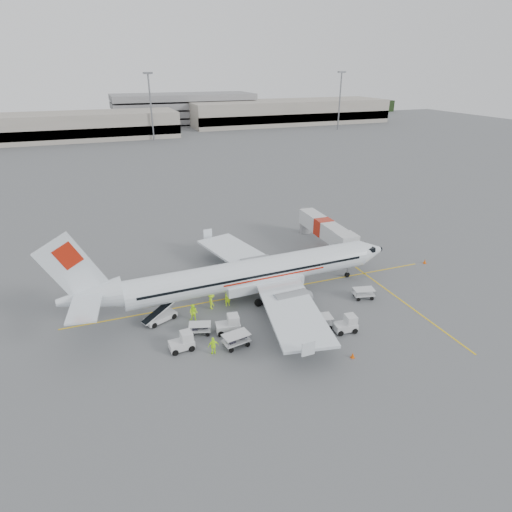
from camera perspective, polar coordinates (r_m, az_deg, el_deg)
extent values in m
plane|color=#56595B|center=(50.15, 0.81, -4.84)|extent=(360.00, 360.00, 0.00)
cube|color=yellow|center=(50.15, 0.81, -4.84)|extent=(44.00, 0.20, 0.01)
cube|color=yellow|center=(50.75, 19.24, -5.95)|extent=(0.20, 20.00, 0.01)
cone|color=#E35005|center=(61.46, 21.59, -0.64)|extent=(0.38, 0.38, 0.62)
cone|color=#E35005|center=(60.20, -4.06, 0.53)|extent=(0.33, 0.33, 0.53)
cone|color=#E35005|center=(40.63, 12.77, -12.75)|extent=(0.35, 0.35, 0.57)
imported|color=#ABE114|center=(47.13, -3.80, -5.62)|extent=(0.74, 0.53, 1.88)
imported|color=#ABE114|center=(44.87, -8.33, -7.49)|extent=(1.17, 1.11, 1.90)
imported|color=#ABE114|center=(46.73, -5.95, -6.03)|extent=(0.75, 1.22, 1.82)
imported|color=#ABE114|center=(40.00, -5.70, -11.81)|extent=(1.03, 0.45, 1.75)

